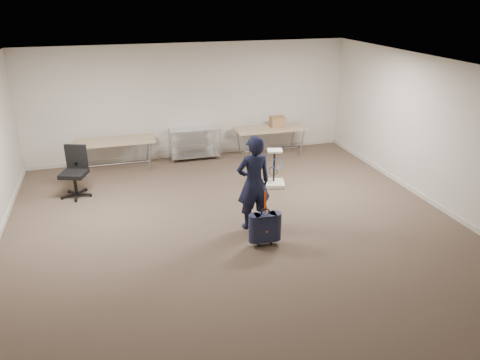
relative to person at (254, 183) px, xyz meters
name	(u,v)px	position (x,y,z in m)	size (l,w,h in m)	color
ground	(242,238)	(-0.31, -0.34, -0.85)	(9.00, 9.00, 0.00)	#4C3E2E
room_shell	(222,202)	(-0.31, 1.04, -0.80)	(8.00, 9.00, 9.00)	beige
folding_table_left	(115,142)	(-2.21, 3.61, -0.17)	(1.80, 0.75, 0.73)	#9C855F
folding_table_right	(270,130)	(1.59, 3.61, -0.17)	(1.80, 0.75, 0.73)	#9C855F
wire_shelf	(194,142)	(-0.31, 3.86, -0.41)	(1.22, 0.47, 0.80)	silver
person	(254,183)	(0.00, 0.00, 0.00)	(0.62, 0.41, 1.70)	black
suitcase	(265,227)	(-0.01, -0.68, -0.52)	(0.36, 0.22, 0.96)	#151C30
office_chair	(76,181)	(-3.08, 2.32, -0.53)	(0.63, 0.64, 1.04)	black
equipment_cart	(274,176)	(1.01, 1.69, -0.63)	(0.54, 0.54, 0.82)	beige
cardboard_box	(277,122)	(1.79, 3.66, 0.01)	(0.35, 0.27, 0.27)	olive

